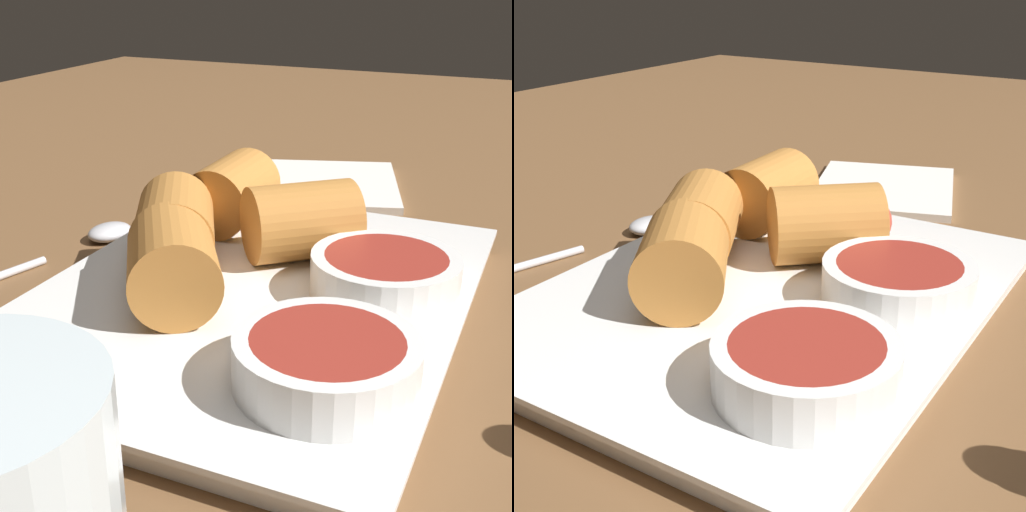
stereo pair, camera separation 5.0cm
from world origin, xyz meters
TOP-DOWN VIEW (x-y plane):
  - table_surface at (0.00, 0.00)cm, footprint 180.00×140.00cm
  - serving_plate at (0.03, -1.70)cm, footprint 28.83×21.91cm
  - roll_front_left at (3.33, -4.90)cm, footprint 7.73×7.22cm
  - roll_front_right at (-5.13, -0.65)cm, footprint 7.53×7.72cm
  - roll_back_left at (-1.78, -7.68)cm, footprint 7.67×6.96cm
  - roll_back_right at (-8.59, -7.09)cm, footprint 7.13×4.76cm
  - dipping_bowl_near at (-1.88, 4.86)cm, footprint 7.85×7.85cm
  - dipping_bowl_far at (7.70, 4.85)cm, footprint 7.85×7.85cm
  - spoon at (-3.12, -16.06)cm, footprint 18.77×6.43cm
  - napkin at (-23.41, -5.20)cm, footprint 15.86×14.61cm

SIDE VIEW (x-z plane):
  - table_surface at x=0.00cm, z-range 0.00..2.00cm
  - napkin at x=-23.41cm, z-range 2.00..2.60cm
  - spoon at x=-3.12cm, z-range 1.92..3.05cm
  - serving_plate at x=0.03cm, z-range 2.01..3.51cm
  - dipping_bowl_near at x=-1.88cm, z-range 3.60..5.81cm
  - dipping_bowl_far at x=7.70cm, z-range 3.60..5.81cm
  - roll_front_left at x=3.33cm, z-range 3.50..8.05cm
  - roll_front_right at x=-5.13cm, z-range 3.50..8.05cm
  - roll_back_left at x=-1.78cm, z-range 3.50..8.05cm
  - roll_back_right at x=-8.59cm, z-range 3.50..8.05cm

